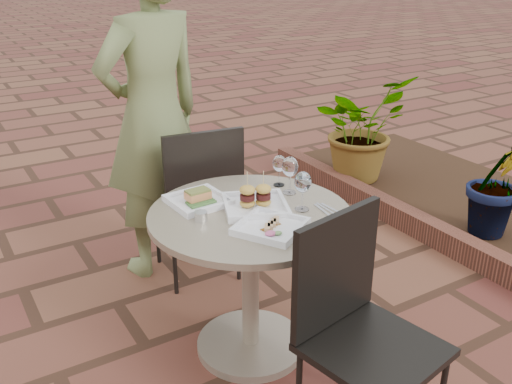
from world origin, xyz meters
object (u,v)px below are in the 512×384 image
plate_sliders (255,202)px  diner (153,116)px  plate_tuna (271,226)px  chair_far (200,192)px  chair_near (356,315)px  cafe_table (250,261)px  plate_salmon (198,200)px

plate_sliders → diner: bearing=94.9°
plate_sliders → plate_tuna: plate_sliders is taller
chair_far → chair_near: 1.34m
cafe_table → chair_far: 0.70m
cafe_table → plate_salmon: bearing=127.3°
diner → plate_tuna: diner is taller
cafe_table → chair_far: bearing=83.0°
chair_near → plate_sliders: size_ratio=2.60×
cafe_table → plate_salmon: (-0.15, 0.20, 0.27)m
chair_far → diner: bearing=-57.8°
cafe_table → chair_near: chair_near is taller
chair_far → plate_salmon: (-0.24, -0.49, 0.20)m
plate_tuna → cafe_table: bearing=85.6°
chair_near → plate_tuna: (-0.09, 0.45, 0.20)m
diner → plate_tuna: 1.19m
plate_salmon → chair_far: bearing=64.2°
cafe_table → plate_tuna: (-0.01, -0.19, 0.26)m
cafe_table → plate_sliders: (0.04, 0.02, 0.28)m
plate_tuna → plate_sliders: bearing=75.8°
chair_near → plate_salmon: size_ratio=3.56×
chair_far → diner: 0.50m
chair_near → plate_salmon: 0.89m
chair_far → plate_salmon: bearing=71.8°
chair_near → diner: 1.67m
cafe_table → chair_near: bearing=-83.6°
chair_near → diner: bearing=83.1°
cafe_table → plate_tuna: size_ratio=2.58×
diner → cafe_table: bearing=78.8°
plate_salmon → plate_sliders: (0.19, -0.18, 0.01)m
cafe_table → chair_far: chair_far is taller
diner → plate_tuna: bearing=77.7°
plate_salmon → cafe_table: bearing=-52.7°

